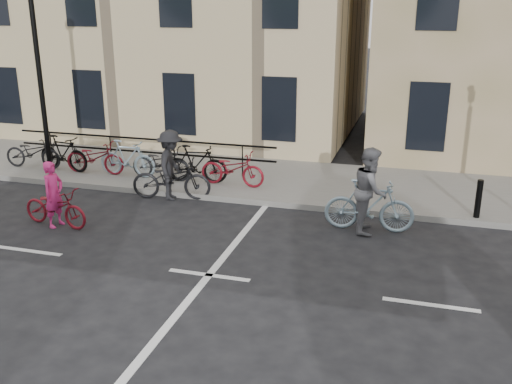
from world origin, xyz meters
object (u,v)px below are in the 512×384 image
(cyclist_pink, at_px, (55,204))
(cyclist_dark, at_px, (171,172))
(cyclist_grey, at_px, (370,198))
(lamp_post, at_px, (37,57))

(cyclist_pink, height_order, cyclist_dark, cyclist_dark)
(cyclist_pink, bearing_deg, cyclist_dark, -27.56)
(cyclist_pink, distance_m, cyclist_grey, 7.10)
(lamp_post, height_order, cyclist_grey, lamp_post)
(lamp_post, distance_m, cyclist_pink, 4.78)
(lamp_post, xyz_separation_m, cyclist_pink, (2.25, -3.00, -2.96))
(lamp_post, distance_m, cyclist_grey, 9.62)
(lamp_post, relative_size, cyclist_grey, 2.63)
(cyclist_pink, xyz_separation_m, cyclist_dark, (1.75, 2.50, 0.19))
(lamp_post, bearing_deg, cyclist_pink, -53.14)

